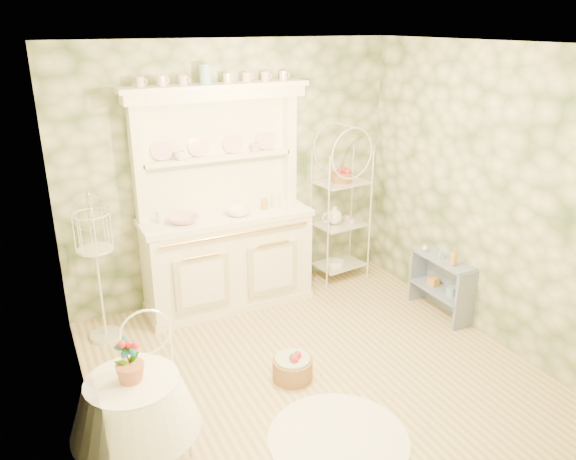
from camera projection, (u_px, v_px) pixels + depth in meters
name	position (u px, v px, depth m)	size (l,w,h in m)	color
floor	(313.00, 372.00, 4.85)	(3.60, 3.60, 0.00)	tan
ceiling	(320.00, 44.00, 3.90)	(3.60, 3.60, 0.00)	white
wall_left	(73.00, 268.00, 3.63)	(3.60, 3.60, 0.00)	beige
wall_right	(489.00, 196.00, 5.12)	(3.60, 3.60, 0.00)	beige
wall_back	(233.00, 173.00, 5.89)	(3.60, 3.60, 0.00)	beige
wall_front	(487.00, 335.00, 2.86)	(3.60, 3.60, 0.00)	beige
kitchen_dresser	(225.00, 202.00, 5.64)	(1.87, 0.61, 2.29)	white
bakers_rack	(341.00, 208.00, 6.40)	(0.53, 0.38, 1.69)	white
side_shelf	(441.00, 285.00, 5.74)	(0.28, 0.75, 0.64)	#7583A3
round_table	(137.00, 425.00, 3.69)	(0.66, 0.66, 0.72)	white
cafe_chair	(156.00, 397.00, 3.85)	(0.39, 0.39, 0.86)	white
birdcage_stand	(98.00, 269.00, 5.15)	(0.34, 0.34, 1.42)	white
floor_basket	(293.00, 368.00, 4.74)	(0.32, 0.32, 0.21)	olive
lace_rug	(339.00, 438.00, 4.08)	(1.04, 1.04, 0.01)	white
bowl_floral	(184.00, 222.00, 5.45)	(0.29, 0.29, 0.07)	white
bowl_white	(239.00, 215.00, 5.66)	(0.25, 0.25, 0.08)	white
cup_left	(180.00, 157.00, 5.45)	(0.11, 0.11, 0.09)	white
cup_right	(255.00, 149.00, 5.78)	(0.09, 0.09, 0.09)	white
potted_geranium	(128.00, 361.00, 3.52)	(0.16, 0.11, 0.30)	#3F7238
bottle_amber	(453.00, 259.00, 5.45)	(0.07, 0.07, 0.18)	#C08C2F
bottle_blue	(441.00, 255.00, 5.62)	(0.04, 0.04, 0.10)	#76A8C7
bottle_glass	(425.00, 248.00, 5.80)	(0.07, 0.07, 0.09)	silver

